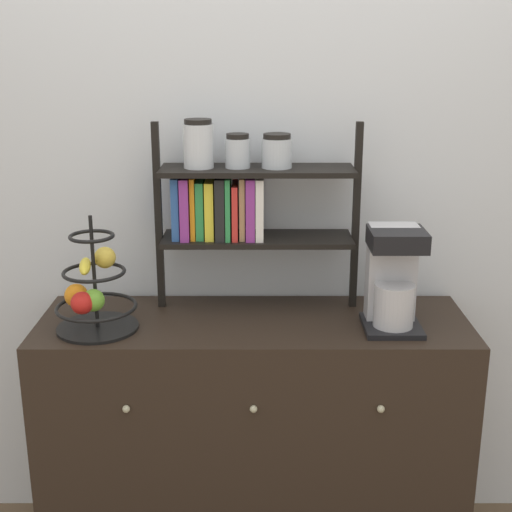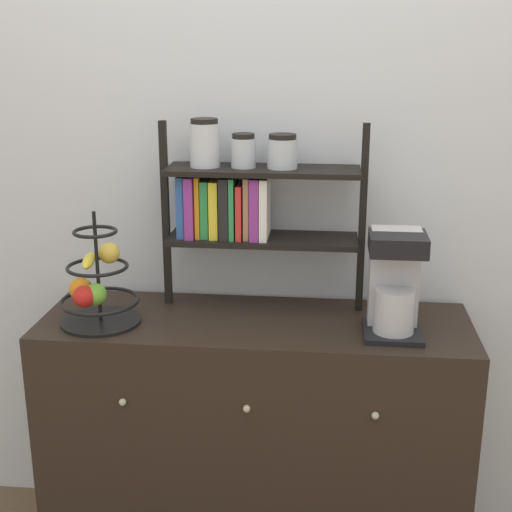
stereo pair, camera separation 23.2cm
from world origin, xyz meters
name	(u,v)px [view 2 (the right image)]	position (x,y,z in m)	size (l,w,h in m)	color
wall_back	(263,187)	(0.00, 0.52, 1.30)	(7.00, 0.05, 2.60)	silver
sideboard	(255,439)	(0.00, 0.24, 0.45)	(1.44, 0.49, 0.90)	black
coffee_maker	(395,283)	(0.45, 0.18, 1.07)	(0.18, 0.20, 0.33)	black
fruit_stand	(96,287)	(-0.51, 0.16, 1.03)	(0.26, 0.26, 0.38)	black
shelf_hutch	(240,195)	(-0.07, 0.37, 1.30)	(0.70, 0.20, 0.65)	black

